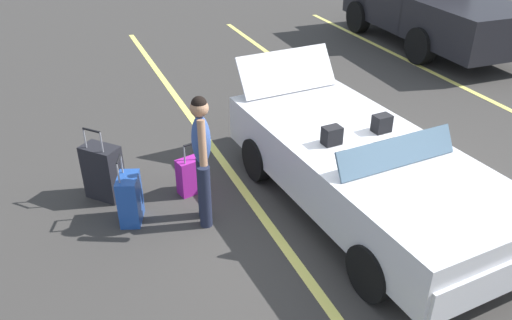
{
  "coord_description": "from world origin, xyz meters",
  "views": [
    {
      "loc": [
        4.46,
        -3.3,
        3.81
      ],
      "look_at": [
        -0.47,
        -1.23,
        0.75
      ],
      "focal_mm": 36.02,
      "sensor_mm": 36.0,
      "label": 1
    }
  ],
  "objects": [
    {
      "name": "ground_plane",
      "position": [
        0.0,
        0.0,
        0.0
      ],
      "size": [
        80.0,
        80.0,
        0.0
      ],
      "primitive_type": "plane",
      "color": "#383533"
    },
    {
      "name": "lot_line_near",
      "position": [
        0.0,
        -1.2,
        0.0
      ],
      "size": [
        18.0,
        0.12,
        0.01
      ],
      "primitive_type": "cube",
      "color": "#EAE066",
      "rests_on": "ground_plane"
    },
    {
      "name": "lot_line_mid",
      "position": [
        0.0,
        1.5,
        0.0
      ],
      "size": [
        18.0,
        0.12,
        0.01
      ],
      "primitive_type": "cube",
      "color": "#EAE066",
      "rests_on": "ground_plane"
    },
    {
      "name": "convertible_car",
      "position": [
        0.2,
        0.01,
        0.59
      ],
      "size": [
        4.33,
        2.04,
        1.49
      ],
      "rotation": [
        0.0,
        0.0,
        0.07
      ],
      "color": "silver",
      "rests_on": "ground_plane"
    },
    {
      "name": "suitcase_large_black",
      "position": [
        -1.56,
        -2.93,
        0.37
      ],
      "size": [
        0.54,
        0.53,
        1.02
      ],
      "rotation": [
        0.0,
        0.0,
        2.3
      ],
      "color": "black",
      "rests_on": "ground_plane"
    },
    {
      "name": "suitcase_medium_bright",
      "position": [
        -0.89,
        -2.72,
        0.31
      ],
      "size": [
        0.46,
        0.36,
        0.88
      ],
      "rotation": [
        0.0,
        0.0,
        1.22
      ],
      "color": "#1E479E",
      "rests_on": "ground_plane"
    },
    {
      "name": "suitcase_small_carryon",
      "position": [
        -1.22,
        -1.86,
        0.25
      ],
      "size": [
        0.28,
        0.38,
        0.77
      ],
      "rotation": [
        0.0,
        0.0,
        3.37
      ],
      "color": "#991E8C",
      "rests_on": "ground_plane"
    },
    {
      "name": "traveler_person",
      "position": [
        -0.54,
        -1.88,
        0.93
      ],
      "size": [
        0.61,
        0.29,
        1.65
      ],
      "rotation": [
        0.0,
        0.0,
        1.34
      ],
      "color": "#1E2338",
      "rests_on": "ground_plane"
    }
  ]
}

